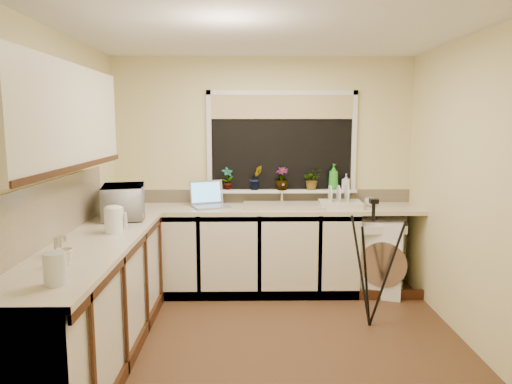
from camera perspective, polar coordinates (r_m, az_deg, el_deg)
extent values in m
plane|color=#533121|center=(4.10, 1.43, -17.27)|extent=(3.20, 3.20, 0.00)
plane|color=white|center=(3.76, 1.57, 18.73)|extent=(3.20, 3.20, 0.00)
plane|color=beige|center=(5.22, 0.82, 2.32)|extent=(3.20, 0.00, 3.20)
plane|color=beige|center=(2.27, 3.07, -5.60)|extent=(3.20, 0.00, 3.20)
plane|color=beige|center=(4.00, -22.03, -0.12)|extent=(0.00, 3.00, 3.00)
plane|color=beige|center=(4.13, 24.30, -0.02)|extent=(0.00, 3.00, 3.00)
cube|color=silver|center=(5.08, -2.79, -7.01)|extent=(2.55, 0.60, 0.86)
cube|color=silver|center=(3.82, -18.72, -12.65)|extent=(0.54, 2.40, 0.86)
cube|color=beige|center=(4.98, 0.92, -1.99)|extent=(3.20, 0.60, 0.04)
cube|color=beige|center=(3.69, -19.04, -6.10)|extent=(0.60, 2.40, 0.04)
cube|color=silver|center=(3.49, -22.74, 8.17)|extent=(0.28, 1.90, 0.70)
cube|color=beige|center=(3.74, -23.42, -2.31)|extent=(0.02, 2.40, 0.45)
cube|color=beige|center=(5.25, 0.82, -0.47)|extent=(3.20, 0.02, 0.14)
cube|color=black|center=(5.20, 3.05, 5.87)|extent=(1.50, 0.02, 1.00)
cube|color=tan|center=(5.17, 3.10, 10.01)|extent=(1.50, 0.02, 0.25)
cube|color=white|center=(5.19, 3.05, 0.15)|extent=(1.60, 0.14, 0.03)
cube|color=tan|center=(4.98, 3.22, -1.61)|extent=(0.82, 0.46, 0.03)
cylinder|color=silver|center=(5.14, 3.09, -0.09)|extent=(0.03, 0.03, 0.24)
cube|color=white|center=(5.24, 13.97, -7.19)|extent=(0.71, 0.69, 0.78)
cube|color=gray|center=(4.96, -5.35, -1.72)|extent=(0.42, 0.37, 0.02)
cube|color=#539FE1|center=(5.08, -5.88, 0.00)|extent=(0.35, 0.19, 0.24)
cylinder|color=white|center=(3.97, -16.43, -3.26)|extent=(0.15, 0.15, 0.20)
cube|color=beige|center=(5.02, 9.94, -1.44)|extent=(0.44, 0.34, 0.06)
cylinder|color=silver|center=(2.83, -22.68, -8.38)|extent=(0.12, 0.12, 0.18)
cylinder|color=silver|center=(3.46, -22.10, -5.88)|extent=(0.09, 0.09, 0.12)
imported|color=white|center=(4.55, -15.37, -1.11)|extent=(0.47, 0.60, 0.30)
imported|color=#999999|center=(5.16, -3.38, 1.62)|extent=(0.15, 0.13, 0.24)
imported|color=#999999|center=(5.13, -0.01, 1.71)|extent=(0.18, 0.16, 0.26)
imported|color=#999999|center=(5.13, 3.06, 1.61)|extent=(0.16, 0.16, 0.24)
imported|color=#999999|center=(5.19, 6.67, 1.49)|extent=(0.20, 0.18, 0.22)
imported|color=green|center=(5.23, 9.15, 1.81)|extent=(0.13, 0.13, 0.28)
imported|color=#999999|center=(5.25, 10.60, 1.21)|extent=(0.10, 0.10, 0.17)
imported|color=beige|center=(5.13, 13.33, -1.18)|extent=(0.12, 0.12, 0.09)
imported|color=beige|center=(3.19, -21.71, -7.16)|extent=(0.13, 0.13, 0.10)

